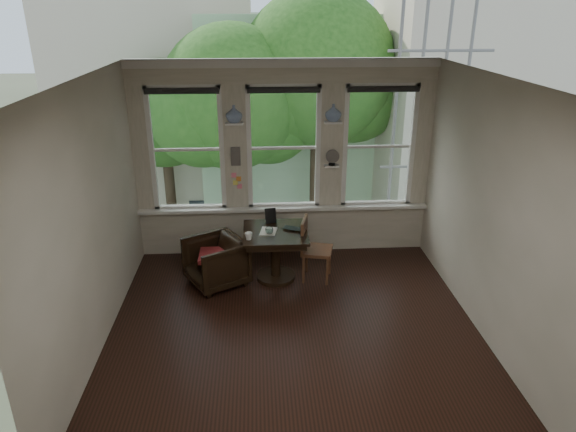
{
  "coord_description": "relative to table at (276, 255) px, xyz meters",
  "views": [
    {
      "loc": [
        -0.41,
        -5.31,
        3.68
      ],
      "look_at": [
        -0.02,
        0.9,
        1.13
      ],
      "focal_mm": 32.0,
      "sensor_mm": 36.0,
      "label": 1
    }
  ],
  "objects": [
    {
      "name": "window_right",
      "position": [
        1.62,
        0.97,
        1.32
      ],
      "size": [
        1.1,
        0.12,
        1.9
      ],
      "primitive_type": null,
      "color": "white",
      "rests_on": "ground"
    },
    {
      "name": "vase_right",
      "position": [
        0.9,
        0.87,
        1.86
      ],
      "size": [
        0.24,
        0.24,
        0.25
      ],
      "primitive_type": "imported",
      "color": "white",
      "rests_on": "shelf_right"
    },
    {
      "name": "wall_front",
      "position": [
        0.17,
        -3.53,
        1.12
      ],
      "size": [
        4.5,
        0.0,
        4.5
      ],
      "primitive_type": "plane",
      "rotation": [
        -1.57,
        0.0,
        0.0
      ],
      "color": "beige",
      "rests_on": "ground"
    },
    {
      "name": "armchair_left",
      "position": [
        -0.85,
        -0.1,
        -0.03
      ],
      "size": [
        1.03,
        1.02,
        0.69
      ],
      "primitive_type": "imported",
      "rotation": [
        0.0,
        0.0,
        -1.04
      ],
      "color": "black",
      "rests_on": "ground"
    },
    {
      "name": "laptop",
      "position": [
        0.25,
        -0.01,
        0.39
      ],
      "size": [
        0.39,
        0.34,
        0.03
      ],
      "primitive_type": "imported",
      "rotation": [
        0.0,
        0.0,
        -0.45
      ],
      "color": "black",
      "rests_on": "table"
    },
    {
      "name": "ceiling",
      "position": [
        0.17,
        -1.28,
        2.62
      ],
      "size": [
        4.5,
        4.5,
        0.0
      ],
      "primitive_type": "plane",
      "rotation": [
        3.14,
        0.0,
        0.0
      ],
      "color": "silver",
      "rests_on": "ground"
    },
    {
      "name": "vase_left",
      "position": [
        -0.55,
        0.87,
        1.86
      ],
      "size": [
        0.24,
        0.24,
        0.25
      ],
      "primitive_type": "imported",
      "color": "white",
      "rests_on": "shelf_left"
    },
    {
      "name": "sticky_notes",
      "position": [
        -0.55,
        0.9,
        0.88
      ],
      "size": [
        0.16,
        0.01,
        0.24
      ],
      "primitive_type": null,
      "color": "pink",
      "rests_on": "ground"
    },
    {
      "name": "shelf_right",
      "position": [
        0.9,
        0.87,
        1.73
      ],
      "size": [
        0.26,
        0.16,
        0.03
      ],
      "primitive_type": "cube",
      "color": "white",
      "rests_on": "ground"
    },
    {
      "name": "wall_back",
      "position": [
        0.17,
        0.97,
        1.12
      ],
      "size": [
        4.5,
        0.0,
        4.5
      ],
      "primitive_type": "plane",
      "rotation": [
        1.57,
        0.0,
        0.0
      ],
      "color": "beige",
      "rests_on": "ground"
    },
    {
      "name": "cushion_red",
      "position": [
        -0.85,
        -0.1,
        0.08
      ],
      "size": [
        0.45,
        0.45,
        0.06
      ],
      "primitive_type": "cube",
      "color": "maroon",
      "rests_on": "armchair_left"
    },
    {
      "name": "ground",
      "position": [
        0.17,
        -1.28,
        -0.38
      ],
      "size": [
        4.5,
        4.5,
        0.0
      ],
      "primitive_type": "plane",
      "color": "black",
      "rests_on": "ground"
    },
    {
      "name": "table",
      "position": [
        0.0,
        0.0,
        0.0
      ],
      "size": [
        0.9,
        0.9,
        0.75
      ],
      "primitive_type": null,
      "color": "black",
      "rests_on": "ground"
    },
    {
      "name": "intercom",
      "position": [
        -0.55,
        0.9,
        1.23
      ],
      "size": [
        0.14,
        0.06,
        0.28
      ],
      "primitive_type": "cube",
      "color": "#59544F",
      "rests_on": "ground"
    },
    {
      "name": "shelf_left",
      "position": [
        -0.55,
        0.87,
        1.73
      ],
      "size": [
        0.26,
        0.16,
        0.03
      ],
      "primitive_type": "cube",
      "color": "white",
      "rests_on": "ground"
    },
    {
      "name": "drinking_glass",
      "position": [
        -0.09,
        -0.08,
        0.42
      ],
      "size": [
        0.13,
        0.13,
        0.09
      ],
      "primitive_type": "imported",
      "rotation": [
        0.0,
        0.0,
        0.25
      ],
      "color": "white",
      "rests_on": "table"
    },
    {
      "name": "mug",
      "position": [
        -0.37,
        -0.25,
        0.42
      ],
      "size": [
        0.11,
        0.11,
        0.1
      ],
      "primitive_type": "imported",
      "rotation": [
        0.0,
        0.0,
        -0.04
      ],
      "color": "white",
      "rests_on": "table"
    },
    {
      "name": "side_chair_right",
      "position": [
        0.59,
        -0.04,
        0.09
      ],
      "size": [
        0.51,
        0.51,
        0.92
      ],
      "primitive_type": null,
      "rotation": [
        0.0,
        0.0,
        1.33
      ],
      "color": "#4F2D1C",
      "rests_on": "ground"
    },
    {
      "name": "papers",
      "position": [
        -0.1,
        0.01,
        0.38
      ],
      "size": [
        0.27,
        0.33,
        0.0
      ],
      "primitive_type": "cube",
      "rotation": [
        0.0,
        0.0,
        -0.17
      ],
      "color": "silver",
      "rests_on": "table"
    },
    {
      "name": "wall_right",
      "position": [
        2.42,
        -1.28,
        1.12
      ],
      "size": [
        0.0,
        4.5,
        4.5
      ],
      "primitive_type": "plane",
      "rotation": [
        1.57,
        0.0,
        -1.57
      ],
      "color": "beige",
      "rests_on": "ground"
    },
    {
      "name": "window_center",
      "position": [
        0.17,
        0.97,
        1.32
      ],
      "size": [
        1.1,
        0.12,
        1.9
      ],
      "primitive_type": null,
      "color": "white",
      "rests_on": "ground"
    },
    {
      "name": "window_left",
      "position": [
        -1.28,
        0.97,
        1.32
      ],
      "size": [
        1.1,
        0.12,
        1.9
      ],
      "primitive_type": null,
      "color": "white",
      "rests_on": "ground"
    },
    {
      "name": "wall_left",
      "position": [
        -2.08,
        -1.28,
        1.12
      ],
      "size": [
        0.0,
        4.5,
        4.5
      ],
      "primitive_type": "plane",
      "rotation": [
        1.57,
        0.0,
        1.57
      ],
      "color": "beige",
      "rests_on": "ground"
    },
    {
      "name": "tablet",
      "position": [
        -0.06,
        0.31,
        0.48
      ],
      "size": [
        0.17,
        0.1,
        0.22
      ],
      "primitive_type": "cube",
      "rotation": [
        -0.26,
        0.0,
        0.18
      ],
      "color": "black",
      "rests_on": "table"
    },
    {
      "name": "desk_fan",
      "position": [
        0.9,
        0.85,
        1.16
      ],
      "size": [
        0.2,
        0.2,
        0.24
      ],
      "primitive_type": null,
      "color": "#59544F",
      "rests_on": "ground"
    }
  ]
}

